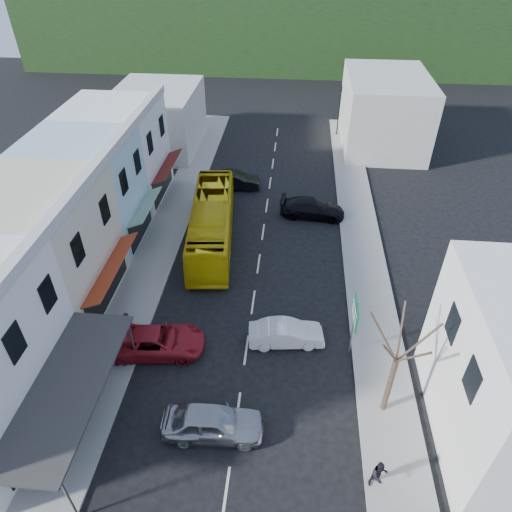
# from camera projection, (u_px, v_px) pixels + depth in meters

# --- Properties ---
(ground) EXTENTS (120.00, 120.00, 0.00)m
(ground) POSITION_uv_depth(u_px,v_px,m) (246.00, 350.00, 26.09)
(ground) COLOR black
(ground) RESTS_ON ground
(sidewalk_left) EXTENTS (3.00, 52.00, 0.15)m
(sidewalk_left) POSITION_uv_depth(u_px,v_px,m) (162.00, 241.00, 34.50)
(sidewalk_left) COLOR gray
(sidewalk_left) RESTS_ON ground
(sidewalk_right) EXTENTS (3.00, 52.00, 0.15)m
(sidewalk_right) POSITION_uv_depth(u_px,v_px,m) (363.00, 252.00, 33.40)
(sidewalk_right) COLOR gray
(sidewalk_right) RESTS_ON ground
(shopfront_row) EXTENTS (8.25, 30.00, 8.00)m
(shopfront_row) POSITION_uv_depth(u_px,v_px,m) (56.00, 232.00, 28.53)
(shopfront_row) COLOR white
(shopfront_row) RESTS_ON ground
(distant_block_left) EXTENTS (8.00, 10.00, 6.00)m
(distant_block_left) POSITION_uv_depth(u_px,v_px,m) (158.00, 119.00, 46.49)
(distant_block_left) COLOR #B7B2A8
(distant_block_left) RESTS_ON ground
(distant_block_right) EXTENTS (8.00, 12.00, 7.00)m
(distant_block_right) POSITION_uv_depth(u_px,v_px,m) (384.00, 111.00, 46.87)
(distant_block_right) COLOR #B7B2A8
(distant_block_right) RESTS_ON ground
(hillside) EXTENTS (80.00, 26.00, 14.00)m
(hillside) POSITION_uv_depth(u_px,v_px,m) (281.00, 12.00, 73.56)
(hillside) COLOR black
(hillside) RESTS_ON ground
(bus) EXTENTS (3.68, 11.80, 3.10)m
(bus) POSITION_uv_depth(u_px,v_px,m) (212.00, 224.00, 33.68)
(bus) COLOR yellow
(bus) RESTS_ON ground
(car_silver) EXTENTS (4.47, 1.99, 1.40)m
(car_silver) POSITION_uv_depth(u_px,v_px,m) (213.00, 424.00, 21.56)
(car_silver) COLOR #A0A0A5
(car_silver) RESTS_ON ground
(car_white) EXTENTS (4.59, 2.34, 1.40)m
(car_white) POSITION_uv_depth(u_px,v_px,m) (286.00, 334.00, 26.14)
(car_white) COLOR white
(car_white) RESTS_ON ground
(car_red) EXTENTS (4.78, 2.40, 1.40)m
(car_red) POSITION_uv_depth(u_px,v_px,m) (157.00, 342.00, 25.65)
(car_red) COLOR maroon
(car_red) RESTS_ON ground
(car_black_near) EXTENTS (4.62, 2.15, 1.40)m
(car_black_near) POSITION_uv_depth(u_px,v_px,m) (312.00, 209.00, 36.98)
(car_black_near) COLOR black
(car_black_near) RESTS_ON ground
(car_black_far) EXTENTS (4.49, 2.02, 1.40)m
(car_black_far) POSITION_uv_depth(u_px,v_px,m) (234.00, 181.00, 40.72)
(car_black_far) COLOR black
(car_black_far) RESTS_ON ground
(pedestrian_left) EXTENTS (0.49, 0.65, 1.70)m
(pedestrian_left) POSITION_uv_depth(u_px,v_px,m) (129.00, 324.00, 26.32)
(pedestrian_left) COLOR black
(pedestrian_left) RESTS_ON sidewalk_left
(pedestrian_right) EXTENTS (0.80, 0.62, 1.70)m
(pedestrian_right) POSITION_uv_depth(u_px,v_px,m) (380.00, 474.00, 19.37)
(pedestrian_right) COLOR black
(pedestrian_right) RESTS_ON sidewalk_right
(direction_sign) EXTENTS (0.23, 1.79, 3.96)m
(direction_sign) POSITION_uv_depth(u_px,v_px,m) (353.00, 329.00, 24.69)
(direction_sign) COLOR #09552D
(direction_sign) RESTS_ON ground
(street_tree) EXTENTS (2.79, 2.79, 7.49)m
(street_tree) POSITION_uv_depth(u_px,v_px,m) (396.00, 361.00, 20.72)
(street_tree) COLOR #382B21
(street_tree) RESTS_ON ground
(traffic_signal) EXTENTS (0.57, 1.09, 5.41)m
(traffic_signal) POSITION_uv_depth(u_px,v_px,m) (339.00, 111.00, 49.05)
(traffic_signal) COLOR black
(traffic_signal) RESTS_ON ground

